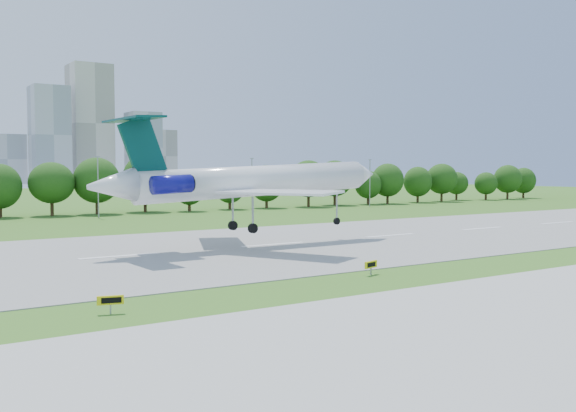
% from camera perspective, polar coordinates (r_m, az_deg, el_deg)
% --- Properties ---
extents(ground, '(600.00, 600.00, 0.00)m').
position_cam_1_polar(ground, '(50.56, -5.55, -7.74)').
color(ground, '#366019').
rests_on(ground, ground).
extents(runway, '(400.00, 45.00, 0.08)m').
position_cam_1_polar(runway, '(73.32, -14.73, -4.36)').
color(runway, gray).
rests_on(runway, ground).
extents(taxiway, '(400.00, 23.00, 0.08)m').
position_cam_1_polar(taxiway, '(36.04, 8.25, -12.23)').
color(taxiway, '#ADADA8').
rests_on(taxiway, ground).
extents(tree_line, '(288.40, 8.40, 10.40)m').
position_cam_1_polar(tree_line, '(137.91, -23.72, 1.57)').
color(tree_line, '#382314').
rests_on(tree_line, ground).
extents(light_poles, '(175.90, 0.25, 12.19)m').
position_cam_1_polar(light_poles, '(127.64, -24.07, 1.51)').
color(light_poles, gray).
rests_on(light_poles, ground).
extents(skyline, '(127.00, 52.00, 80.00)m').
position_cam_1_polar(skyline, '(452.16, -17.60, 5.78)').
color(skyline, '#B2B2B7').
rests_on(skyline, ground).
extents(airliner, '(41.17, 30.02, 13.76)m').
position_cam_1_polar(airliner, '(79.01, -4.00, 2.28)').
color(airliner, white).
rests_on(airliner, ground).
extents(taxi_sign_centre, '(1.74, 0.67, 1.24)m').
position_cam_1_polar(taxi_sign_centre, '(44.79, -15.51, -8.10)').
color(taxi_sign_centre, gray).
rests_on(taxi_sign_centre, ground).
extents(taxi_sign_right, '(1.80, 0.74, 1.28)m').
position_cam_1_polar(taxi_sign_right, '(59.19, 7.38, -5.20)').
color(taxi_sign_right, gray).
rests_on(taxi_sign_right, ground).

